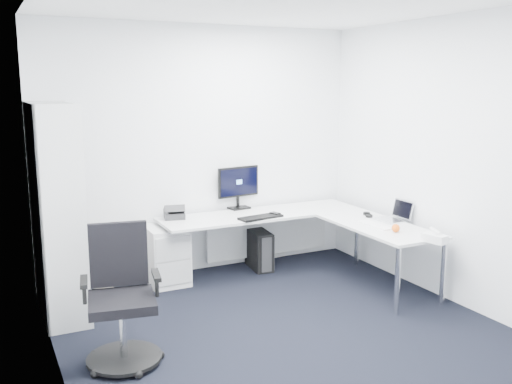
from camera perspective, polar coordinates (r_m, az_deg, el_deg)
name	(u,v)px	position (r m, az deg, el deg)	size (l,w,h in m)	color
ground	(296,341)	(4.83, 4.02, -14.62)	(4.20, 4.20, 0.00)	black
wall_back	(202,150)	(6.31, -5.44, 4.16)	(3.60, 0.02, 2.70)	white
wall_left	(54,198)	(3.85, -19.54, -0.60)	(0.02, 4.20, 2.70)	white
wall_right	(469,164)	(5.55, 20.53, 2.63)	(0.02, 4.20, 2.70)	white
l_desk	(275,249)	(6.11, 1.93, -5.76)	(2.28, 1.28, 0.67)	silver
drawer_pedestal	(166,255)	(6.09, -8.96, -6.24)	(0.40, 0.49, 0.61)	silver
bookshelf	(57,211)	(5.36, -19.28, -1.81)	(0.37, 0.96, 1.91)	#B7B9B9
task_chair	(122,298)	(4.37, -13.29, -10.29)	(0.58, 0.58, 1.04)	black
black_pc_tower	(259,250)	(6.51, 0.32, -5.78)	(0.20, 0.44, 0.43)	black
beige_pc_tower	(102,274)	(6.01, -15.11, -7.95)	(0.17, 0.38, 0.36)	beige
power_strip	(272,256)	(6.95, 1.61, -6.39)	(0.38, 0.07, 0.04)	white
monitor	(239,187)	(6.47, -1.73, 0.48)	(0.52, 0.17, 0.50)	black
black_keyboard	(261,217)	(6.05, 0.46, -2.54)	(0.48, 0.17, 0.02)	black
mouse	(275,214)	(6.17, 1.93, -2.23)	(0.07, 0.11, 0.04)	black
desk_phone	(174,211)	(6.10, -8.18, -1.94)	(0.21, 0.21, 0.15)	#292A2C
laptop	(389,211)	(6.07, 13.15, -1.86)	(0.30, 0.29, 0.21)	silver
white_keyboard	(376,225)	(5.86, 11.87, -3.27)	(0.12, 0.42, 0.01)	white
headphones	(368,214)	(6.27, 11.13, -2.16)	(0.11, 0.18, 0.05)	black
orange_fruit	(396,228)	(5.65, 13.80, -3.53)	(0.08, 0.08, 0.08)	orange
tissue_box	(434,238)	(5.38, 17.41, -4.44)	(0.11, 0.22, 0.08)	white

